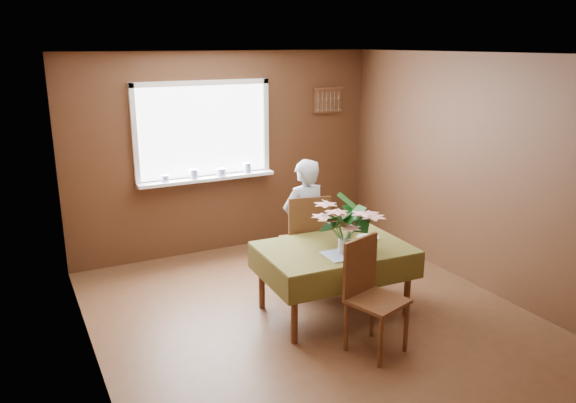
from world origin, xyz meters
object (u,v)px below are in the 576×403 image
chair_far (306,238)px  flower_bouquet (345,221)px  dining_table (334,255)px  seated_woman (304,225)px  chair_near (370,291)px

chair_far → flower_bouquet: bearing=99.2°
dining_table → seated_woman: (0.03, 0.66, 0.11)m
chair_near → flower_bouquet: flower_bouquet is taller
dining_table → flower_bouquet: (-0.01, -0.18, 0.40)m
dining_table → flower_bouquet: size_ratio=2.60×
chair_far → seated_woman: size_ratio=0.74×
dining_table → seated_woman: seated_woman is taller
dining_table → flower_bouquet: 0.43m
chair_far → seated_woman: bearing=-49.0°
dining_table → chair_near: 0.72m
seated_woman → chair_far: bearing=113.1°
flower_bouquet → seated_woman: bearing=87.8°
chair_near → flower_bouquet: 0.72m
chair_far → chair_near: chair_far is taller
chair_far → dining_table: bearing=98.9°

